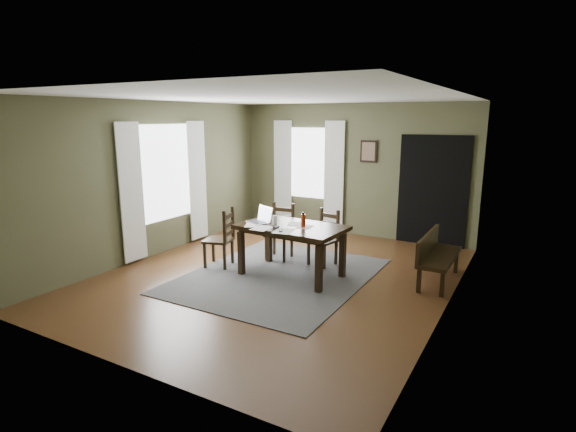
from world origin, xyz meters
The scene contains 26 objects.
ground centered at (0.00, 0.00, -0.01)m, with size 5.00×6.00×0.01m.
room_shell centered at (0.00, 0.00, 1.80)m, with size 5.02×6.02×2.71m.
rug centered at (0.00, 0.00, 0.01)m, with size 2.60×3.20×0.01m.
dining_table centered at (0.17, 0.11, 0.71)m, with size 1.65×1.05×0.80m.
chair_end centered at (-1.05, -0.06, 0.48)m, with size 0.52×0.52×0.97m.
chair_back_left centered at (-0.44, 0.81, 0.47)m, with size 0.46×0.46×0.95m.
chair_back_right centered at (0.38, 0.86, 0.45)m, with size 0.48×0.48×0.92m.
bench centered at (2.15, 0.95, 0.44)m, with size 0.42×1.31×0.74m.
laptop centered at (-0.35, 0.07, 0.87)m, with size 0.44×0.40×0.24m.
computer_mouse centered at (0.06, -0.17, 0.83)m, with size 0.06×0.10×0.03m, color #3F3F42.
tv_remote centered at (0.20, -0.27, 0.82)m, with size 0.05×0.17×0.02m, color black.
drinking_glass centered at (-0.07, 0.01, 0.88)m, with size 0.07×0.07×0.15m, color silver.
water_bottle centered at (0.39, 0.07, 0.92)m, with size 0.09×0.09×0.24m.
paper_a centered at (-0.35, -0.18, 0.81)m, with size 0.22×0.28×0.00m, color white.
paper_b centered at (0.24, -0.27, 0.81)m, with size 0.25×0.33×0.00m, color white.
paper_c centered at (0.18, 0.21, 0.81)m, with size 0.22×0.29×0.00m, color white.
paper_d centered at (0.40, 0.12, 0.81)m, with size 0.20×0.27×0.00m, color white.
paper_e centered at (-0.12, -0.28, 0.81)m, with size 0.25×0.33×0.00m, color white.
window_left centered at (-2.47, 0.20, 1.45)m, with size 0.01×1.30×1.70m.
window_back centered at (-1.00, 2.97, 1.45)m, with size 1.00×0.01×1.50m.
curtain_left_near centered at (-2.44, -0.62, 1.20)m, with size 0.03×0.48×2.30m.
curtain_left_far centered at (-2.44, 1.02, 1.20)m, with size 0.03×0.48×2.30m.
curtain_back_left centered at (-1.62, 2.94, 1.20)m, with size 0.44×0.03×2.30m.
curtain_back_right centered at (-0.38, 2.94, 1.20)m, with size 0.44×0.03×2.30m.
framed_picture centered at (0.35, 2.97, 1.75)m, with size 0.34×0.03×0.44m.
doorway_back centered at (1.65, 2.97, 1.05)m, with size 1.30×0.03×2.10m.
Camera 1 is at (3.38, -5.70, 2.42)m, focal length 28.00 mm.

